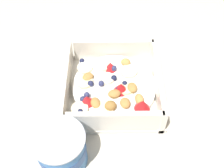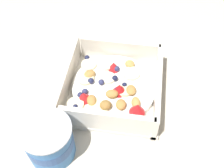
{
  "view_description": "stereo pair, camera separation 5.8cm",
  "coord_description": "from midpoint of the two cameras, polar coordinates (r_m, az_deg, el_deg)",
  "views": [
    {
      "loc": [
        -0.36,
        0.01,
        0.48
      ],
      "look_at": [
        0.0,
        0.0,
        0.03
      ],
      "focal_mm": 44.66,
      "sensor_mm": 36.0,
      "label": 1
    },
    {
      "loc": [
        -0.35,
        -0.05,
        0.48
      ],
      "look_at": [
        0.0,
        0.0,
        0.03
      ],
      "focal_mm": 44.66,
      "sensor_mm": 36.0,
      "label": 2
    }
  ],
  "objects": [
    {
      "name": "ground_plane",
      "position": [
        0.6,
        3.14,
        -2.09
      ],
      "size": [
        2.4,
        2.4,
        0.0
      ],
      "primitive_type": "plane",
      "color": "beige"
    },
    {
      "name": "yogurt_cup",
      "position": [
        0.5,
        -9.49,
        -11.66
      ],
      "size": [
        0.09,
        0.09,
        0.08
      ],
      "color": "#3370B7",
      "rests_on": "ground"
    },
    {
      "name": "fruit_bowl",
      "position": [
        0.58,
        2.78,
        -0.85
      ],
      "size": [
        0.2,
        0.2,
        0.06
      ],
      "color": "white",
      "rests_on": "ground"
    }
  ]
}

